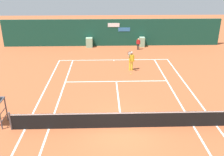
# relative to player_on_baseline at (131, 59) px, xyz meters

# --- Properties ---
(ground_plane) EXTENTS (80.00, 80.00, 0.01)m
(ground_plane) POSITION_rel_player_on_baseline_xyz_m (-1.38, -8.27, -0.99)
(ground_plane) COLOR #A8512D
(tennis_net) EXTENTS (12.10, 0.10, 1.07)m
(tennis_net) POSITION_rel_player_on_baseline_xyz_m (-1.38, -8.84, -0.48)
(tennis_net) COLOR #4C4C51
(tennis_net) RESTS_ON ground_plane
(sponsor_back_wall) EXTENTS (25.00, 1.02, 3.06)m
(sponsor_back_wall) POSITION_rel_player_on_baseline_xyz_m (-1.38, 8.13, 0.49)
(sponsor_back_wall) COLOR #144233
(sponsor_back_wall) RESTS_ON ground_plane
(player_on_baseline) EXTENTS (0.64, 0.70, 1.87)m
(player_on_baseline) POSITION_rel_player_on_baseline_xyz_m (0.00, 0.00, 0.00)
(player_on_baseline) COLOR yellow
(player_on_baseline) RESTS_ON ground_plane
(ball_kid_centre_post) EXTENTS (0.42, 0.20, 1.27)m
(ball_kid_centre_post) POSITION_rel_player_on_baseline_xyz_m (1.46, 6.38, -0.26)
(ball_kid_centre_post) COLOR black
(ball_kid_centre_post) RESTS_ON ground_plane
(tennis_ball_near_service_line) EXTENTS (0.07, 0.07, 0.07)m
(tennis_ball_near_service_line) POSITION_rel_player_on_baseline_xyz_m (-0.09, -1.00, -0.96)
(tennis_ball_near_service_line) COLOR #CCE033
(tennis_ball_near_service_line) RESTS_ON ground_plane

